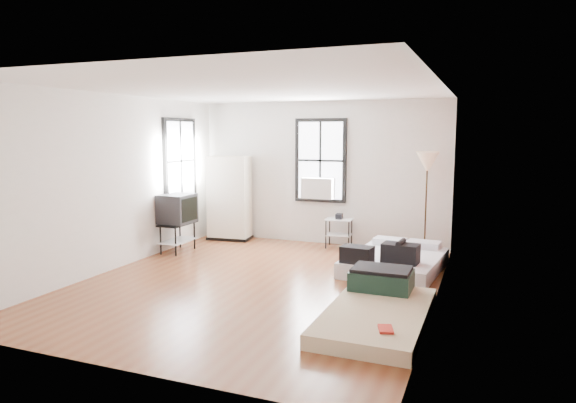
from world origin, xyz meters
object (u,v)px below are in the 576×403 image
at_px(mattress_bare, 378,306).
at_px(side_table, 339,225).
at_px(floor_lamp, 427,167).
at_px(mattress_main, 394,260).
at_px(wardrobe, 229,198).
at_px(tv_stand, 177,211).

relative_size(mattress_bare, side_table, 3.23).
bearing_deg(floor_lamp, mattress_main, -105.06).
height_order(mattress_main, mattress_bare, mattress_main).
relative_size(mattress_bare, wardrobe, 1.23).
distance_m(side_table, floor_lamp, 1.99).
bearing_deg(tv_stand, mattress_main, 1.84).
bearing_deg(floor_lamp, tv_stand, -162.33).
xyz_separation_m(side_table, floor_lamp, (1.61, -0.07, 1.16)).
distance_m(mattress_main, floor_lamp, 1.91).
xyz_separation_m(side_table, tv_stand, (-2.67, -1.43, 0.33)).
xyz_separation_m(mattress_bare, side_table, (-1.47, 3.48, 0.30)).
xyz_separation_m(mattress_bare, tv_stand, (-4.14, 2.05, 0.63)).
height_order(side_table, tv_stand, tv_stand).
xyz_separation_m(mattress_main, floor_lamp, (0.33, 1.22, 1.44)).
relative_size(mattress_bare, floor_lamp, 1.14).
height_order(mattress_main, side_table, side_table).
height_order(mattress_bare, side_table, side_table).
relative_size(wardrobe, tv_stand, 1.60).
distance_m(mattress_main, side_table, 1.84).
bearing_deg(side_table, floor_lamp, -2.49).
xyz_separation_m(wardrobe, floor_lamp, (3.93, -0.00, 0.74)).
bearing_deg(side_table, mattress_main, -45.06).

